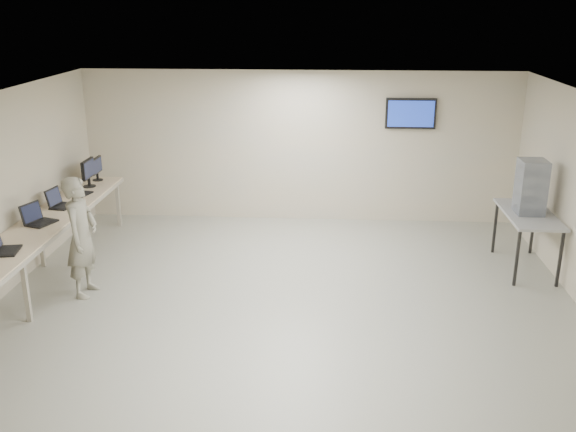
{
  "coord_description": "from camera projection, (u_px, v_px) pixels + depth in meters",
  "views": [
    {
      "loc": [
        0.54,
        -8.16,
        3.95
      ],
      "look_at": [
        0.0,
        0.2,
        1.15
      ],
      "focal_mm": 40.0,
      "sensor_mm": 36.0,
      "label": 1
    }
  ],
  "objects": [
    {
      "name": "room",
      "position": [
        290.0,
        201.0,
        8.61
      ],
      "size": [
        8.01,
        7.01,
        2.81
      ],
      "color": "#A09F91",
      "rests_on": "ground"
    },
    {
      "name": "workbench",
      "position": [
        31.0,
        237.0,
        8.96
      ],
      "size": [
        0.76,
        6.0,
        0.9
      ],
      "color": "#D9B58E",
      "rests_on": "ground"
    },
    {
      "name": "laptop_1",
      "position": [
        2.0,
        246.0,
        8.22
      ],
      "size": [
        0.39,
        0.44,
        0.31
      ],
      "rotation": [
        0.0,
        0.0,
        0.19
      ],
      "color": "black",
      "rests_on": "workbench"
    },
    {
      "name": "laptop_2",
      "position": [
        37.0,
        218.0,
        9.26
      ],
      "size": [
        0.44,
        0.47,
        0.31
      ],
      "rotation": [
        0.0,
        0.0,
        -0.34
      ],
      "color": "black",
      "rests_on": "workbench"
    },
    {
      "name": "laptop_3",
      "position": [
        59.0,
        202.0,
        10.03
      ],
      "size": [
        0.37,
        0.43,
        0.3
      ],
      "rotation": [
        0.0,
        0.0,
        -0.17
      ],
      "color": "black",
      "rests_on": "workbench"
    },
    {
      "name": "laptop_4",
      "position": [
        79.0,
        191.0,
        10.68
      ],
      "size": [
        0.33,
        0.37,
        0.25
      ],
      "rotation": [
        0.0,
        0.0,
        -0.23
      ],
      "color": "black",
      "rests_on": "workbench"
    },
    {
      "name": "monitor_near",
      "position": [
        88.0,
        170.0,
        11.05
      ],
      "size": [
        0.22,
        0.49,
        0.48
      ],
      "color": "black",
      "rests_on": "workbench"
    },
    {
      "name": "monitor_far",
      "position": [
        97.0,
        167.0,
        11.46
      ],
      "size": [
        0.19,
        0.42,
        0.41
      ],
      "color": "black",
      "rests_on": "workbench"
    },
    {
      "name": "soldier",
      "position": [
        82.0,
        237.0,
        8.89
      ],
      "size": [
        0.45,
        0.65,
        1.72
      ],
      "primitive_type": "imported",
      "rotation": [
        0.0,
        0.0,
        1.52
      ],
      "color": "slate",
      "rests_on": "ground"
    },
    {
      "name": "side_table",
      "position": [
        529.0,
        217.0,
        9.75
      ],
      "size": [
        0.71,
        1.52,
        0.91
      ],
      "color": "#959595",
      "rests_on": "ground"
    },
    {
      "name": "storage_bins",
      "position": [
        531.0,
        187.0,
        9.59
      ],
      "size": [
        0.39,
        0.43,
        0.82
      ],
      "color": "gray",
      "rests_on": "side_table"
    }
  ]
}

